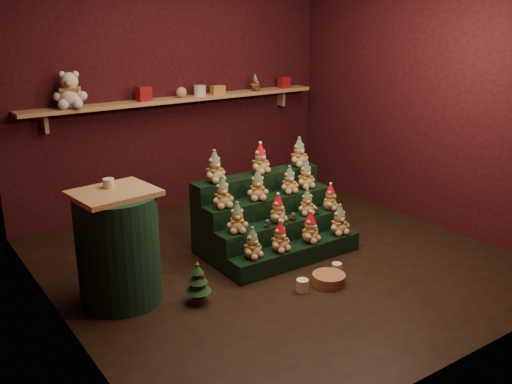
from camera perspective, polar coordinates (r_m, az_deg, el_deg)
ground at (r=5.46m, az=2.11°, el=-6.84°), size 4.00×4.00×0.00m
back_wall at (r=6.77m, az=-8.35°, el=10.19°), size 4.00×0.10×2.80m
front_wall at (r=3.66m, az=21.98°, el=2.61°), size 4.00×0.10×2.80m
left_wall at (r=4.17m, az=-20.95°, el=4.47°), size 0.10×4.00×2.80m
right_wall at (r=6.47m, az=17.16°, el=9.25°), size 0.10×4.00×2.80m
back_shelf at (r=6.63m, az=-7.61°, el=9.14°), size 3.60×0.26×0.24m
riser_tier_front at (r=5.38m, az=4.08°, el=-6.22°), size 1.40×0.22×0.18m
riser_tier_midfront at (r=5.50m, az=2.67°, el=-4.60°), size 1.40×0.22×0.36m
riser_tier_midback at (r=5.63m, az=1.32°, el=-3.06°), size 1.40×0.22×0.54m
riser_tier_back at (r=5.77m, az=0.05°, el=-1.59°), size 1.40×0.22×0.72m
teddy_0 at (r=5.03m, az=-0.38°, el=-5.13°), size 0.24×0.23×0.28m
teddy_1 at (r=5.16m, az=2.42°, el=-4.48°), size 0.23×0.21×0.28m
teddy_2 at (r=5.38m, az=5.45°, el=-3.54°), size 0.27×0.26×0.29m
teddy_3 at (r=5.60m, az=8.35°, el=-2.77°), size 0.23×0.21×0.29m
teddy_4 at (r=5.11m, az=-1.89°, el=-2.58°), size 0.25×0.24×0.28m
teddy_5 at (r=5.34m, az=2.20°, el=-1.69°), size 0.25×0.24×0.27m
teddy_6 at (r=5.58m, az=5.13°, el=-1.00°), size 0.23×0.22×0.25m
teddy_7 at (r=5.74m, az=7.43°, el=-0.51°), size 0.24×0.24×0.26m
teddy_8 at (r=5.21m, az=-3.37°, el=-0.05°), size 0.23×0.21×0.29m
teddy_9 at (r=5.41m, az=0.16°, el=0.69°), size 0.26×0.25×0.29m
teddy_10 at (r=5.63m, az=3.36°, el=1.21°), size 0.21×0.19×0.26m
teddy_11 at (r=5.79m, az=4.99°, el=1.75°), size 0.21×0.19×0.28m
teddy_12 at (r=5.36m, az=-4.16°, el=2.54°), size 0.24×0.22×0.30m
teddy_13 at (r=5.64m, az=0.42°, el=3.34°), size 0.24×0.22×0.29m
teddy_14 at (r=5.92m, az=4.32°, el=3.99°), size 0.22×0.20×0.29m
snow_globe_a at (r=5.25m, az=1.12°, el=-3.14°), size 0.06×0.06×0.08m
snow_globe_b at (r=5.43m, az=3.77°, el=-2.45°), size 0.06×0.06×0.08m
snow_globe_c at (r=5.60m, az=6.04°, el=-1.86°), size 0.06×0.06×0.08m
side_table at (r=4.70m, az=-13.62°, el=-5.40°), size 0.67×0.65×0.94m
table_ornament at (r=4.62m, az=-14.53°, el=0.87°), size 0.09×0.09×0.07m
mini_christmas_tree at (r=4.67m, az=-5.84°, el=-8.97°), size 0.22×0.22×0.37m
mug_left at (r=4.89m, az=4.66°, el=-9.29°), size 0.11×0.11×0.11m
mug_right at (r=5.25m, az=8.08°, el=-7.53°), size 0.09×0.09×0.09m
wicker_basket at (r=5.04m, az=7.29°, el=-8.63°), size 0.37×0.37×0.09m
white_bear at (r=6.10m, az=-18.13°, el=10.14°), size 0.43×0.41×0.47m
brown_bear at (r=7.11m, az=-0.08°, el=10.86°), size 0.18×0.17×0.19m
gift_tin_red_a at (r=6.41m, az=-11.17°, el=9.61°), size 0.14×0.14×0.16m
gift_tin_cream at (r=6.72m, az=-5.64°, el=10.05°), size 0.14×0.14×0.12m
gift_tin_red_b at (r=7.38m, az=2.82°, el=10.89°), size 0.12×0.12×0.14m
shelf_plush_ball at (r=6.60m, az=-7.48°, el=9.86°), size 0.12×0.12×0.12m
scarf_gift_box at (r=6.84m, az=-3.86°, el=10.15°), size 0.16×0.10×0.10m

